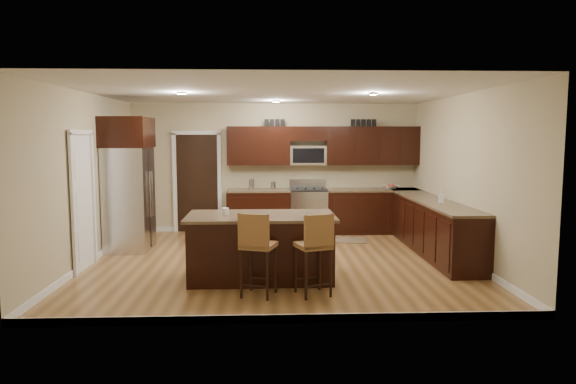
{
  "coord_description": "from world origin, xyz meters",
  "views": [
    {
      "loc": [
        -0.19,
        -8.12,
        2.02
      ],
      "look_at": [
        0.17,
        0.4,
        1.09
      ],
      "focal_mm": 32.0,
      "sensor_mm": 36.0,
      "label": 1
    }
  ],
  "objects_px": {
    "island": "(261,249)",
    "stool_right": "(315,245)",
    "range": "(308,211)",
    "refrigerator": "(129,183)",
    "stool_mid": "(257,245)"
  },
  "relations": [
    {
      "from": "range",
      "to": "stool_right",
      "type": "bearing_deg",
      "value": -93.49
    },
    {
      "from": "island",
      "to": "stool_right",
      "type": "xyz_separation_m",
      "value": [
        0.69,
        -0.84,
        0.23
      ]
    },
    {
      "from": "island",
      "to": "stool_mid",
      "type": "bearing_deg",
      "value": -93.34
    },
    {
      "from": "stool_mid",
      "to": "stool_right",
      "type": "height_order",
      "value": "stool_mid"
    },
    {
      "from": "refrigerator",
      "to": "island",
      "type": "bearing_deg",
      "value": -39.94
    },
    {
      "from": "range",
      "to": "island",
      "type": "distance_m",
      "value": 3.55
    },
    {
      "from": "stool_right",
      "to": "refrigerator",
      "type": "distance_m",
      "value": 4.17
    },
    {
      "from": "stool_right",
      "to": "refrigerator",
      "type": "relative_size",
      "value": 0.45
    },
    {
      "from": "range",
      "to": "refrigerator",
      "type": "bearing_deg",
      "value": -156.26
    },
    {
      "from": "range",
      "to": "stool_right",
      "type": "relative_size",
      "value": 1.05
    },
    {
      "from": "range",
      "to": "stool_right",
      "type": "xyz_separation_m",
      "value": [
        -0.26,
        -4.26,
        0.19
      ]
    },
    {
      "from": "island",
      "to": "stool_right",
      "type": "distance_m",
      "value": 1.11
    },
    {
      "from": "stool_right",
      "to": "island",
      "type": "bearing_deg",
      "value": 110.39
    },
    {
      "from": "island",
      "to": "stool_right",
      "type": "relative_size",
      "value": 1.96
    },
    {
      "from": "island",
      "to": "stool_mid",
      "type": "xyz_separation_m",
      "value": [
        -0.04,
        -0.84,
        0.24
      ]
    }
  ]
}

